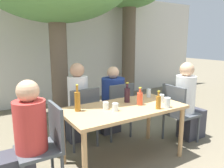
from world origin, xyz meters
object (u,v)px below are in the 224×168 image
(person_seated_0, at_px, (23,145))
(person_seated_3, at_px, (110,103))
(patio_chair_3, at_px, (118,107))
(person_seated_2, at_px, (76,107))
(drinking_glass_3, at_px, (167,102))
(amber_bottle_0, at_px, (158,102))
(amber_bottle_3, at_px, (77,101))
(drinking_glass_4, at_px, (106,106))
(patio_chair_0, at_px, (46,141))
(drinking_glass_1, at_px, (149,93))
(dining_table_front, at_px, (124,113))
(soda_bottle_1, at_px, (140,98))
(drinking_glass_0, at_px, (115,107))
(patio_chair_2, at_px, (82,114))
(person_seated_1, at_px, (188,105))
(patio_chair_1, at_px, (178,110))
(drinking_glass_2, at_px, (161,98))
(wine_bottle_2, at_px, (127,95))

(person_seated_0, xyz_separation_m, person_seated_3, (1.56, 0.86, -0.01))
(patio_chair_3, height_order, person_seated_2, person_seated_2)
(drinking_glass_3, bearing_deg, amber_bottle_0, 175.84)
(patio_chair_3, bearing_deg, amber_bottle_3, 27.72)
(drinking_glass_4, bearing_deg, amber_bottle_0, -30.34)
(person_seated_2, bearing_deg, amber_bottle_3, 69.46)
(patio_chair_0, xyz_separation_m, drinking_glass_1, (1.61, 0.21, 0.28))
(person_seated_3, height_order, amber_bottle_3, person_seated_3)
(patio_chair_3, distance_m, drinking_glass_1, 0.58)
(person_seated_3, height_order, amber_bottle_0, person_seated_3)
(drinking_glass_1, bearing_deg, dining_table_front, -160.34)
(patio_chair_0, xyz_separation_m, soda_bottle_1, (1.24, -0.03, 0.31))
(patio_chair_0, bearing_deg, drinking_glass_0, 85.11)
(dining_table_front, xyz_separation_m, drinking_glass_3, (0.46, -0.30, 0.15))
(person_seated_0, relative_size, soda_bottle_1, 5.09)
(person_seated_0, relative_size, drinking_glass_0, 12.77)
(person_seated_0, bearing_deg, drinking_glass_0, 86.19)
(person_seated_3, bearing_deg, patio_chair_2, 20.61)
(patio_chair_2, xyz_separation_m, patio_chair_3, (0.62, 0.00, 0.00))
(person_seated_1, relative_size, drinking_glass_0, 13.30)
(drinking_glass_3, bearing_deg, patio_chair_0, 168.59)
(amber_bottle_0, xyz_separation_m, drinking_glass_4, (-0.57, 0.33, -0.04))
(patio_chair_1, xyz_separation_m, drinking_glass_3, (-0.55, -0.30, 0.28))
(patio_chair_1, relative_size, patio_chair_2, 1.00)
(soda_bottle_1, bearing_deg, person_seated_3, 84.67)
(patio_chair_1, xyz_separation_m, drinking_glass_2, (-0.43, -0.07, 0.27))
(patio_chair_3, height_order, amber_bottle_0, amber_bottle_0)
(person_seated_0, xyz_separation_m, drinking_glass_0, (1.07, -0.07, 0.25))
(dining_table_front, distance_m, patio_chair_0, 1.02)
(person_seated_0, bearing_deg, drinking_glass_3, 80.13)
(patio_chair_3, xyz_separation_m, soda_bottle_1, (-0.08, -0.66, 0.31))
(amber_bottle_0, xyz_separation_m, drinking_glass_0, (-0.50, 0.22, -0.04))
(patio_chair_0, xyz_separation_m, drinking_glass_4, (0.76, 0.05, 0.27))
(person_seated_3, xyz_separation_m, amber_bottle_3, (-0.89, -0.70, 0.34))
(patio_chair_0, xyz_separation_m, amber_bottle_0, (1.33, -0.29, 0.31))
(soda_bottle_1, bearing_deg, drinking_glass_3, -48.81)
(amber_bottle_0, bearing_deg, person_seated_0, 169.62)
(patio_chair_1, bearing_deg, amber_bottle_3, 84.24)
(patio_chair_1, height_order, drinking_glass_2, patio_chair_1)
(person_seated_1, bearing_deg, patio_chair_3, 56.21)
(person_seated_0, xyz_separation_m, amber_bottle_0, (1.57, -0.29, 0.29))
(person_seated_1, bearing_deg, patio_chair_2, 68.13)
(person_seated_0, bearing_deg, person_seated_2, 132.60)
(person_seated_2, distance_m, drinking_glass_3, 1.42)
(wine_bottle_2, relative_size, drinking_glass_2, 2.66)
(patio_chair_1, xyz_separation_m, drinking_glass_4, (-1.26, 0.05, 0.27))
(person_seated_0, xyz_separation_m, wine_bottle_2, (1.41, 0.16, 0.31))
(dining_table_front, distance_m, soda_bottle_1, 0.29)
(patio_chair_1, height_order, amber_bottle_3, amber_bottle_3)
(person_seated_1, height_order, soda_bottle_1, person_seated_1)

